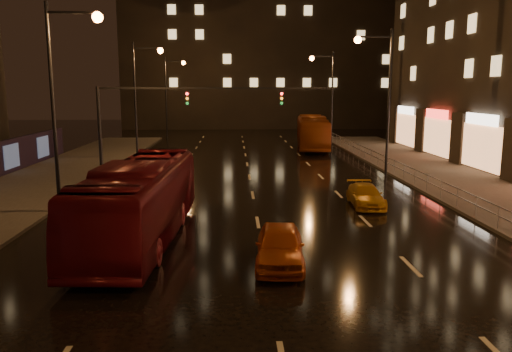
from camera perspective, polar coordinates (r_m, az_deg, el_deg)
The scene contains 10 objects.
ground at distance 32.73m, azimuth -0.64°, elevation -0.73°, with size 140.00×140.00×0.00m, color black.
sidewalk_left at distance 30.45m, azimuth -26.62°, elevation -2.45°, with size 7.00×70.00×0.15m, color #38332D.
sidewalk_right at distance 31.38m, azimuth 25.18°, elevation -2.00°, with size 7.00×70.00×0.15m, color #38332D.
building_distant at distance 85.15m, azimuth 0.94°, elevation 17.95°, with size 44.00×16.00×36.00m, color black.
traffic_signal at distance 32.43m, azimuth -9.71°, elevation 7.46°, with size 15.31×0.32×6.20m.
railing_right at distance 32.59m, azimuth 17.71°, elevation 0.36°, with size 0.05×56.00×1.00m.
bus_red at distance 20.50m, azimuth -13.02°, elevation -2.77°, with size 2.73×11.65×3.25m, color #5F0D15.
bus_curb at distance 51.77m, azimuth 6.46°, elevation 5.00°, with size 2.82×12.06×3.36m, color #84350D.
taxi_near at distance 17.42m, azimuth 2.75°, elevation -7.94°, with size 1.64×4.07×1.39m, color #BF4E12.
taxi_far at distance 26.67m, azimuth 12.42°, elevation -2.18°, with size 1.56×3.83×1.11m, color #C28212.
Camera 1 is at (-1.06, -12.15, 6.02)m, focal length 35.00 mm.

